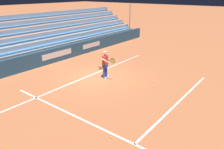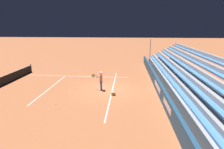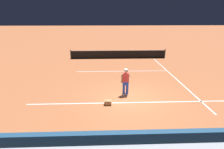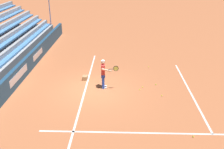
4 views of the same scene
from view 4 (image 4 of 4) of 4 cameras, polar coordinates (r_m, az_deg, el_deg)
name	(u,v)px [view 4 (image 4 of 4)]	position (r m, az deg, el deg)	size (l,w,h in m)	color
ground_plane	(94,90)	(15.19, -3.97, -3.31)	(160.00, 160.00, 0.00)	#B7663D
court_baseline_white	(85,89)	(15.25, -5.84, -3.26)	(12.00, 0.10, 0.01)	white
court_sideline_white	(177,134)	(11.86, 14.07, -12.37)	(0.10, 12.00, 0.01)	white
court_service_line_white	(190,91)	(15.64, 16.55, -3.46)	(8.22, 0.10, 0.01)	white
back_wall_sponsor_board	(13,80)	(16.10, -20.67, -1.10)	(25.66, 0.25, 1.10)	navy
tennis_player	(104,74)	(15.00, -1.85, 0.14)	(0.59, 1.02, 1.71)	blue
ball_box_cardboard	(85,78)	(16.45, -5.89, -0.72)	(0.40, 0.30, 0.26)	#A87F51
tennis_ball_far_right	(193,137)	(11.80, 17.27, -12.78)	(0.07, 0.07, 0.07)	#CCE533
tennis_ball_stray_back	(142,87)	(15.49, 6.65, -2.73)	(0.07, 0.07, 0.07)	#CCE533
tennis_ball_near_player	(162,96)	(14.70, 10.79, -4.52)	(0.07, 0.07, 0.07)	#CCE533
tennis_ball_toward_net	(140,90)	(15.18, 6.03, -3.28)	(0.07, 0.07, 0.07)	#CCE533
tennis_ball_on_baseline	(149,67)	(18.55, 7.96, 1.67)	(0.07, 0.07, 0.07)	#CCE533
tennis_ball_by_box	(156,84)	(15.93, 9.52, -2.15)	(0.07, 0.07, 0.07)	#CCE533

